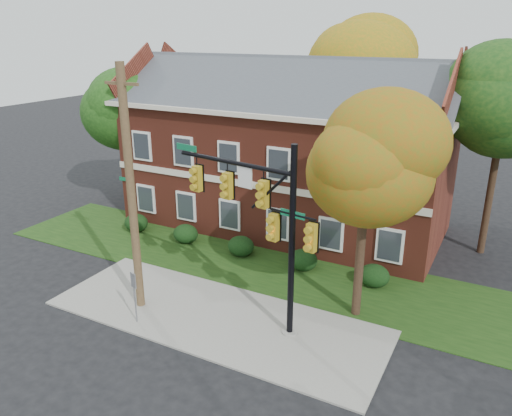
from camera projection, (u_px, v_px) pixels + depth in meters
The scene contains 15 objects.
ground at pixel (201, 330), 19.57m from camera, with size 120.00×120.00×0.00m, color black.
sidewalk at pixel (215, 317), 20.39m from camera, with size 14.00×5.00×0.08m, color gray.
grass_strip at pixel (269, 268), 24.55m from camera, with size 30.00×6.00×0.04m, color #193811.
apartment_building at pixel (285, 142), 28.69m from camera, with size 18.80×8.80×9.74m.
hedge_far_left at pixel (136, 223), 28.93m from camera, with size 1.40×1.26×1.05m, color black.
hedge_left at pixel (186, 234), 27.39m from camera, with size 1.40×1.26×1.05m, color black.
hedge_center at pixel (241, 246), 25.84m from camera, with size 1.40×1.26×1.05m, color black.
hedge_right at pixel (303, 260), 24.30m from camera, with size 1.40×1.26×1.05m, color black.
hedge_far_right at pixel (374, 276), 22.75m from camera, with size 1.40×1.26×1.05m, color black.
tree_near_right at pixel (373, 159), 18.21m from camera, with size 4.50×4.25×8.58m.
tree_left_rear at pixel (138, 104), 31.48m from camera, with size 5.40×5.10×8.88m.
tree_far_rear at pixel (354, 65), 33.30m from camera, with size 6.84×6.46×11.52m.
traffic_signal at pixel (262, 215), 18.46m from camera, with size 6.65×1.30×7.50m.
utility_pole at pixel (131, 192), 19.54m from camera, with size 1.57×0.34×10.05m.
sign_post at pixel (134, 290), 19.53m from camera, with size 0.32×0.13×2.23m.
Camera 1 is at (9.78, -13.80, 11.16)m, focal length 35.00 mm.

